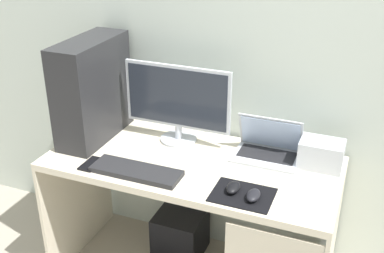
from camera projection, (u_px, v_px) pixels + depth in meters
name	position (u px, v px, depth m)	size (l,w,h in m)	color
wall_back	(220.00, 24.00, 2.34)	(4.00, 0.05, 2.60)	beige
desk	(194.00, 188.00, 2.34)	(1.39, 0.63, 0.72)	beige
pc_tower	(92.00, 90.00, 2.41)	(0.19, 0.47, 0.52)	#232326
monitor	(177.00, 102.00, 2.38)	(0.56, 0.19, 0.41)	#B7BCC6
laptop	(268.00, 148.00, 2.31)	(0.31, 0.22, 0.20)	#B7BCC6
projector	(321.00, 154.00, 2.21)	(0.20, 0.14, 0.13)	#B7BCC6
keyboard	(136.00, 171.00, 2.17)	(0.42, 0.14, 0.02)	#232326
mousepad	(243.00, 195.00, 2.02)	(0.26, 0.20, 0.01)	black
mouse_left	(233.00, 188.00, 2.03)	(0.06, 0.10, 0.03)	black
mouse_right	(253.00, 195.00, 1.98)	(0.06, 0.10, 0.03)	black
cell_phone	(91.00, 164.00, 2.25)	(0.07, 0.13, 0.01)	black
subwoofer	(180.00, 233.00, 2.73)	(0.26, 0.26, 0.26)	black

